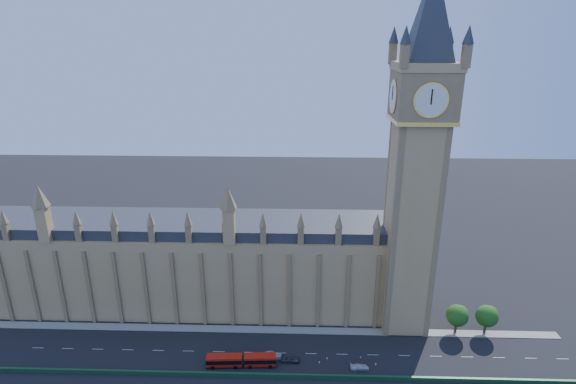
{
  "coord_description": "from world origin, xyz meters",
  "views": [
    {
      "loc": [
        9.02,
        -96.0,
        77.63
      ],
      "look_at": [
        5.7,
        10.0,
        40.76
      ],
      "focal_mm": 28.0,
      "sensor_mm": 36.0,
      "label": 1
    }
  ],
  "objects_px": {
    "car_grey": "(290,359)",
    "red_bus": "(241,360)",
    "car_white": "(360,367)",
    "car_silver": "(272,356)"
  },
  "relations": [
    {
      "from": "car_silver",
      "to": "car_white",
      "type": "relative_size",
      "value": 1.07
    },
    {
      "from": "car_grey",
      "to": "car_white",
      "type": "distance_m",
      "value": 17.32
    },
    {
      "from": "red_bus",
      "to": "car_silver",
      "type": "bearing_deg",
      "value": 18.08
    },
    {
      "from": "red_bus",
      "to": "car_grey",
      "type": "distance_m",
      "value": 12.28
    },
    {
      "from": "car_white",
      "to": "car_silver",
      "type": "bearing_deg",
      "value": 79.42
    },
    {
      "from": "car_grey",
      "to": "red_bus",
      "type": "bearing_deg",
      "value": 102.19
    },
    {
      "from": "car_silver",
      "to": "car_white",
      "type": "distance_m",
      "value": 22.09
    },
    {
      "from": "car_grey",
      "to": "car_silver",
      "type": "bearing_deg",
      "value": 80.62
    },
    {
      "from": "red_bus",
      "to": "car_silver",
      "type": "xyz_separation_m",
      "value": [
        7.46,
        2.91,
        -0.75
      ]
    },
    {
      "from": "car_white",
      "to": "car_grey",
      "type": "bearing_deg",
      "value": 80.61
    }
  ]
}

